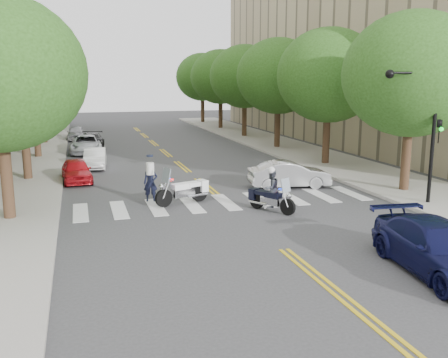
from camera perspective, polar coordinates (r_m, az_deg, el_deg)
name	(u,v)px	position (r m, az deg, el deg)	size (l,w,h in m)	color
ground	(284,250)	(16.23, 6.85, -8.01)	(140.00, 140.00, 0.00)	#38383A
sidewalk_left	(28,158)	(36.57, -21.53, 2.28)	(5.00, 60.00, 0.15)	#9E9991
sidewalk_right	(285,147)	(39.63, 7.00, 3.64)	(5.00, 60.00, 0.15)	#9E9991
building_right	(438,16)	(51.64, 23.25, 16.78)	(26.00, 44.00, 22.00)	tan
tree_l_1	(20,75)	(28.16, -22.27, 10.95)	(6.40, 6.40, 8.45)	#382316
tree_l_2	(32,76)	(36.13, -21.05, 10.95)	(6.40, 6.40, 8.45)	#382316
tree_l_3	(40,76)	(44.11, -20.26, 10.95)	(6.40, 6.40, 8.45)	#382316
tree_l_4	(46,77)	(52.10, -19.72, 10.95)	(6.40, 6.40, 8.45)	#382316
tree_l_5	(50,77)	(60.09, -19.32, 10.95)	(6.40, 6.40, 8.45)	#382316
tree_r_0	(412,75)	(24.98, 20.70, 11.11)	(6.40, 6.40, 8.45)	#382316
tree_r_1	(329,76)	(31.76, 11.88, 11.50)	(6.40, 6.40, 8.45)	#382316
tree_r_2	(278,76)	(39.00, 6.23, 11.61)	(6.40, 6.40, 8.45)	#382316
tree_r_3	(245,77)	(46.49, 2.37, 11.62)	(6.40, 6.40, 8.45)	#382316
tree_r_4	(220,77)	(54.13, -0.40, 11.60)	(6.40, 6.40, 8.45)	#382316
tree_r_5	(202,77)	(61.86, -2.49, 11.56)	(6.40, 6.40, 8.45)	#382316
traffic_signal_pole	(425,119)	(22.40, 21.99, 6.36)	(2.82, 0.42, 6.00)	black
motorcycle_police	(270,191)	(20.52, 5.30, -1.43)	(1.37, 2.10, 1.87)	black
motorcycle_parked	(186,190)	(21.86, -4.32, -1.29)	(2.50, 1.23, 1.67)	black
officer_standing	(151,183)	(22.31, -8.39, -0.43)	(0.61, 0.40, 1.68)	black
convertible	(289,174)	(25.11, 7.48, 0.52)	(1.42, 4.07, 1.34)	#B5B5B7
sedan_blue	(438,248)	(15.25, 23.30, -7.30)	(2.03, 4.99, 1.45)	#0E103C
parked_car_a	(76,170)	(27.45, -16.51, 0.94)	(1.44, 3.58, 1.22)	red
parked_car_b	(95,158)	(31.42, -14.53, 2.30)	(1.27, 3.63, 1.20)	white
parked_car_c	(86,144)	(37.83, -15.44, 3.84)	(2.19, 4.75, 1.32)	#B3B6BB
parked_car_d	(91,142)	(38.83, -14.98, 4.06)	(1.87, 4.61, 1.34)	black
parked_car_e	(76,133)	(46.38, -16.55, 5.05)	(1.46, 3.64, 1.24)	gray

